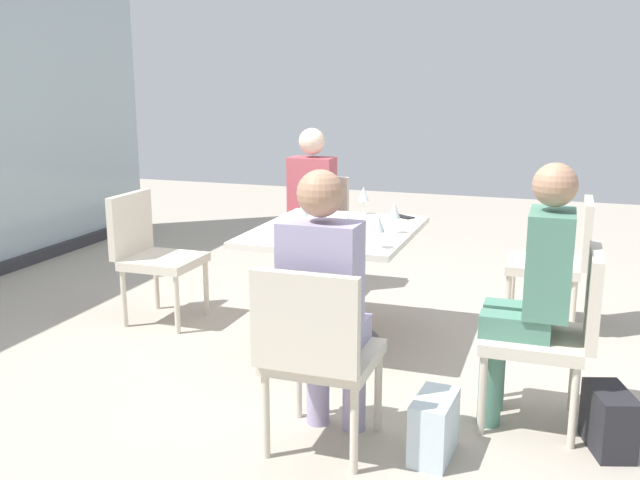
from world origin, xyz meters
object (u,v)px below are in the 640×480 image
at_px(wine_glass_0, 303,210).
at_px(handbag_0, 609,420).
at_px(coffee_cup, 314,235).
at_px(chair_near_window, 151,249).
at_px(wine_glass_3, 363,195).
at_px(handbag_1, 434,427).
at_px(chair_far_right, 314,226).
at_px(person_front_left, 534,282).
at_px(person_side_end, 325,296).
at_px(chair_front_right, 560,255).
at_px(cell_phone_on_table, 403,217).
at_px(person_far_right, 309,203).
at_px(chair_front_left, 556,326).
at_px(wine_glass_4, 378,224).
at_px(wine_glass_2, 348,223).
at_px(dining_table_main, 335,258).
at_px(chair_side_end, 317,348).
at_px(wine_glass_1, 394,211).

relative_size(wine_glass_0, handbag_0, 0.62).
bearing_deg(coffee_cup, chair_near_window, 72.81).
bearing_deg(wine_glass_3, handbag_1, -154.69).
relative_size(chair_near_window, wine_glass_0, 4.70).
distance_m(chair_far_right, person_front_left, 2.49).
xyz_separation_m(person_side_end, handbag_0, (0.35, -1.22, -0.56)).
xyz_separation_m(chair_front_right, person_front_left, (-1.43, 0.11, 0.20)).
height_order(wine_glass_3, cell_phone_on_table, wine_glass_3).
bearing_deg(coffee_cup, person_far_right, 20.87).
distance_m(cell_phone_on_table, handbag_0, 1.94).
bearing_deg(person_far_right, chair_front_left, -132.61).
bearing_deg(person_far_right, wine_glass_4, -147.10).
relative_size(chair_front_right, person_front_left, 0.69).
bearing_deg(wine_glass_2, handbag_1, -139.91).
bearing_deg(dining_table_main, wine_glass_0, 133.76).
height_order(chair_side_end, wine_glass_0, wine_glass_0).
xyz_separation_m(person_front_left, wine_glass_0, (0.57, 1.36, 0.16)).
height_order(cell_phone_on_table, handbag_1, cell_phone_on_table).
bearing_deg(wine_glass_1, chair_side_end, 179.06).
relative_size(chair_front_left, chair_front_right, 1.00).
bearing_deg(coffee_cup, cell_phone_on_table, -19.36).
bearing_deg(chair_near_window, person_front_left, -105.92).
bearing_deg(handbag_1, dining_table_main, 39.48).
height_order(wine_glass_1, handbag_0, wine_glass_1).
bearing_deg(dining_table_main, chair_front_left, -118.66).
distance_m(chair_side_end, handbag_1, 0.62).
relative_size(chair_front_left, person_side_end, 0.69).
relative_size(dining_table_main, person_far_right, 0.91).
distance_m(chair_front_right, handbag_1, 2.00).
relative_size(wine_glass_3, wine_glass_4, 1.00).
distance_m(chair_side_end, coffee_cup, 1.03).
height_order(coffee_cup, handbag_0, coffee_cup).
xyz_separation_m(chair_near_window, person_far_right, (0.97, -0.79, 0.20)).
xyz_separation_m(chair_front_left, wine_glass_4, (0.30, 0.94, 0.37)).
distance_m(chair_front_right, cell_phone_on_table, 1.05).
relative_size(person_far_right, wine_glass_3, 6.81).
distance_m(wine_glass_0, cell_phone_on_table, 0.80).
distance_m(person_side_end, coffee_cup, 0.89).
relative_size(wine_glass_4, coffee_cup, 2.06).
height_order(person_side_end, cell_phone_on_table, person_side_end).
bearing_deg(wine_glass_4, wine_glass_2, 102.32).
height_order(person_side_end, wine_glass_1, person_side_end).
relative_size(coffee_cup, handbag_1, 0.30).
distance_m(wine_glass_2, wine_glass_4, 0.17).
height_order(chair_front_right, wine_glass_3, wine_glass_3).
relative_size(person_front_left, person_side_end, 1.00).
xyz_separation_m(chair_side_end, wine_glass_4, (0.92, -0.03, 0.37)).
distance_m(coffee_cup, handbag_1, 1.31).
relative_size(wine_glass_0, cell_phone_on_table, 1.28).
xyz_separation_m(dining_table_main, person_front_left, (-0.72, -1.20, 0.16)).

